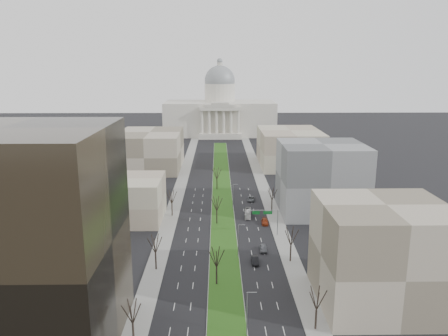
{
  "coord_description": "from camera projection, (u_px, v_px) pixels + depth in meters",
  "views": [
    {
      "loc": [
        -1.64,
        -52.9,
        49.85
      ],
      "look_at": [
        0.67,
        104.09,
        12.88
      ],
      "focal_mm": 35.0,
      "sensor_mm": 36.0,
      "label": 1
    }
  ],
  "objects": [
    {
      "name": "car_grey_near",
      "position": [
        263.0,
        248.0,
        119.98
      ],
      "size": [
        2.17,
        4.92,
        1.65
      ],
      "primitive_type": "imported",
      "rotation": [
        0.0,
        0.0,
        -0.05
      ],
      "color": "#575960",
      "rests_on": "ground"
    },
    {
      "name": "mast_arm_signs",
      "position": [
        269.0,
        216.0,
        129.89
      ],
      "size": [
        9.12,
        0.24,
        8.09
      ],
      "color": "gray",
      "rests_on": "ground"
    },
    {
      "name": "median",
      "position": [
        222.0,
        190.0,
        178.72
      ],
      "size": [
        8.0,
        222.03,
        0.2
      ],
      "color": "#999993",
      "rests_on": "ground"
    },
    {
      "name": "sidewalk_right",
      "position": [
        271.0,
        209.0,
        155.63
      ],
      "size": [
        5.0,
        330.0,
        0.15
      ],
      "primitive_type": "cube",
      "color": "gray",
      "rests_on": "ground"
    },
    {
      "name": "streetlamp_median_a",
      "position": [
        247.0,
        313.0,
        81.35
      ],
      "size": [
        1.9,
        0.2,
        9.16
      ],
      "color": "gray",
      "rests_on": "ground"
    },
    {
      "name": "car_grey_far",
      "position": [
        251.0,
        199.0,
        164.7
      ],
      "size": [
        3.14,
        5.62,
        1.48
      ],
      "primitive_type": "imported",
      "rotation": [
        0.0,
        0.0,
        -0.13
      ],
      "color": "#575B60",
      "rests_on": "ground"
    },
    {
      "name": "car_red",
      "position": [
        265.0,
        222.0,
        140.61
      ],
      "size": [
        2.46,
        5.39,
        1.53
      ],
      "primitive_type": "imported",
      "rotation": [
        0.0,
        0.0,
        -0.06
      ],
      "color": "maroon",
      "rests_on": "ground"
    },
    {
      "name": "building_glass_tower",
      "position": [
        14.0,
        243.0,
        75.34
      ],
      "size": [
        34.0,
        30.0,
        40.0
      ],
      "primitive_type": "cube",
      "color": "black",
      "rests_on": "ground"
    },
    {
      "name": "tree_median_c",
      "position": [
        217.0,
        173.0,
        178.1
      ],
      "size": [
        5.4,
        5.4,
        9.72
      ],
      "color": "black",
      "rests_on": "ground"
    },
    {
      "name": "tree_left_mid",
      "position": [
        155.0,
        243.0,
        107.8
      ],
      "size": [
        5.4,
        5.4,
        9.72
      ],
      "color": "black",
      "rests_on": "ground"
    },
    {
      "name": "streetlamp_median_c",
      "position": [
        233.0,
        196.0,
        154.35
      ],
      "size": [
        1.9,
        0.2,
        9.16
      ],
      "color": "gray",
      "rests_on": "ground"
    },
    {
      "name": "car_black",
      "position": [
        255.0,
        260.0,
        112.61
      ],
      "size": [
        1.75,
        5.01,
        1.65
      ],
      "primitive_type": "imported",
      "rotation": [
        0.0,
        0.0,
        -0.0
      ],
      "color": "black",
      "rests_on": "ground"
    },
    {
      "name": "tree_right_near",
      "position": [
        317.0,
        298.0,
        83.06
      ],
      "size": [
        5.16,
        5.16,
        9.29
      ],
      "color": "black",
      "rests_on": "ground"
    },
    {
      "name": "tree_median_a",
      "position": [
        217.0,
        257.0,
        100.24
      ],
      "size": [
        5.4,
        5.4,
        9.72
      ],
      "color": "black",
      "rests_on": "ground"
    },
    {
      "name": "building_far_left",
      "position": [
        150.0,
        150.0,
        216.1
      ],
      "size": [
        30.0,
        40.0,
        18.0
      ],
      "primitive_type": "cube",
      "color": "gray",
      "rests_on": "ground"
    },
    {
      "name": "building_grey_right",
      "position": [
        321.0,
        178.0,
        150.21
      ],
      "size": [
        28.0,
        26.0,
        24.0
      ],
      "primitive_type": "cube",
      "color": "slate",
      "rests_on": "ground"
    },
    {
      "name": "building_far_right",
      "position": [
        290.0,
        148.0,
        221.97
      ],
      "size": [
        30.0,
        40.0,
        18.0
      ],
      "primitive_type": "cube",
      "color": "tan",
      "rests_on": "ground"
    },
    {
      "name": "streetlamp_median_b",
      "position": [
        238.0,
        240.0,
        115.42
      ],
      "size": [
        1.9,
        0.2,
        9.16
      ],
      "color": "gray",
      "rests_on": "ground"
    },
    {
      "name": "building_tan_right",
      "position": [
        382.0,
        254.0,
        92.03
      ],
      "size": [
        26.0,
        24.0,
        22.0
      ],
      "primitive_type": "cube",
      "color": "gray",
      "rests_on": "ground"
    },
    {
      "name": "sidewalk_left",
      "position": [
        173.0,
        209.0,
        155.13
      ],
      "size": [
        5.0,
        330.0,
        0.15
      ],
      "primitive_type": "cube",
      "color": "gray",
      "rests_on": "ground"
    },
    {
      "name": "ground",
      "position": [
        222.0,
        190.0,
        179.73
      ],
      "size": [
        600.0,
        600.0,
        0.0
      ],
      "primitive_type": "plane",
      "color": "black",
      "rests_on": "ground"
    },
    {
      "name": "box_van",
      "position": [
        248.0,
        213.0,
        147.24
      ],
      "size": [
        2.64,
        8.39,
        2.3
      ],
      "primitive_type": "imported",
      "rotation": [
        0.0,
        0.0,
        -0.09
      ],
      "color": "silver",
      "rests_on": "ground"
    },
    {
      "name": "tree_median_b",
      "position": [
        217.0,
        203.0,
        139.17
      ],
      "size": [
        5.4,
        5.4,
        9.72
      ],
      "color": "black",
      "rests_on": "ground"
    },
    {
      "name": "tree_right_far",
      "position": [
        272.0,
        194.0,
        151.23
      ],
      "size": [
        5.04,
        5.04,
        9.07
      ],
      "color": "black",
      "rests_on": "ground"
    },
    {
      "name": "tree_right_mid",
      "position": [
        291.0,
        236.0,
        112.15
      ],
      "size": [
        5.52,
        5.52,
        9.94
      ],
      "color": "black",
      "rests_on": "ground"
    },
    {
      "name": "tree_left_near",
      "position": [
        132.0,
        311.0,
        78.7
      ],
      "size": [
        5.1,
        5.1,
        9.18
      ],
      "color": "black",
      "rests_on": "ground"
    },
    {
      "name": "capitol",
      "position": [
        220.0,
        112.0,
        321.58
      ],
      "size": [
        80.0,
        46.0,
        55.0
      ],
      "color": "beige",
      "rests_on": "ground"
    },
    {
      "name": "tree_left_far",
      "position": [
        172.0,
        197.0,
        146.77
      ],
      "size": [
        5.28,
        5.28,
        9.5
      ],
      "color": "black",
      "rests_on": "ground"
    },
    {
      "name": "building_beige_left",
      "position": [
        123.0,
        199.0,
        143.59
      ],
      "size": [
        26.0,
        22.0,
        14.0
      ],
      "primitive_type": "cube",
      "color": "tan",
      "rests_on": "ground"
    }
  ]
}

